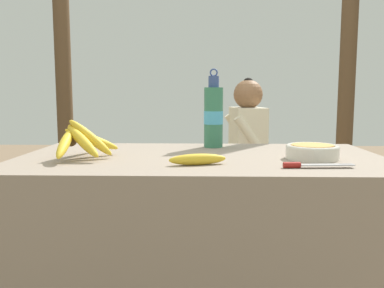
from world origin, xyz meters
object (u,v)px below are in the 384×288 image
water_bottle (213,116)px  loose_banana_front (198,159)px  banana_bunch_ripe (81,140)px  support_post_far (349,40)px  banana_bunch_green (146,166)px  knife (308,165)px  support_post_near (62,41)px  seated_vendor (241,145)px  serving_bowl (312,151)px  wooden_bench (204,184)px

water_bottle → loose_banana_front: 0.48m
banana_bunch_ripe → loose_banana_front: (0.43, -0.13, -0.05)m
banana_bunch_ripe → support_post_far: size_ratio=0.13×
water_bottle → banana_bunch_green: water_bottle is taller
water_bottle → support_post_far: (1.04, 1.32, 0.49)m
loose_banana_front → knife: bearing=-7.4°
banana_bunch_ripe → support_post_near: bearing=110.8°
banana_bunch_ripe → support_post_near: size_ratio=0.13×
seated_vendor → banana_bunch_green: 0.68m
banana_bunch_ripe → support_post_far: bearing=47.2°
serving_bowl → seated_vendor: size_ratio=0.18×
serving_bowl → banana_bunch_ripe: bearing=-179.1°
seated_vendor → banana_bunch_green: (-0.66, 0.04, -0.16)m
knife → wooden_bench: knife is taller
water_bottle → banana_bunch_ripe: bearing=-145.8°
wooden_bench → support_post_far: bearing=16.5°
banana_bunch_green → support_post_near: 1.17m
serving_bowl → support_post_near: (-1.48, 1.64, 0.61)m
knife → serving_bowl: bearing=68.5°
seated_vendor → support_post_far: bearing=-163.6°
wooden_bench → water_bottle: bearing=-87.5°
banana_bunch_ripe → serving_bowl: (0.85, 0.01, -0.04)m
banana_bunch_green → banana_bunch_ripe: bearing=-92.0°
banana_bunch_ripe → serving_bowl: banana_bunch_ripe is taller
banana_bunch_green → support_post_near: bearing=155.0°
knife → banana_bunch_green: (-0.75, 1.51, -0.28)m
serving_bowl → wooden_bench: bearing=106.8°
water_bottle → banana_bunch_green: bearing=114.1°
knife → seated_vendor: 1.48m
support_post_near → wooden_bench: bearing=-16.5°
wooden_bench → support_post_near: (-1.08, 0.32, 1.03)m
seated_vendor → banana_bunch_green: bearing=-10.8°
water_bottle → support_post_near: bearing=130.5°
wooden_bench → banana_bunch_green: banana_bunch_green is taller
loose_banana_front → banana_bunch_green: (-0.39, 1.47, -0.29)m
loose_banana_front → wooden_bench: 1.52m
loose_banana_front → support_post_near: bearing=120.8°
wooden_bench → support_post_near: 1.53m
serving_bowl → support_post_far: support_post_far is taller
banana_bunch_ripe → banana_bunch_green: 1.38m
support_post_far → seated_vendor: bearing=-156.5°
banana_bunch_ripe → banana_bunch_green: size_ratio=1.01×
serving_bowl → wooden_bench: 1.44m
water_bottle → loose_banana_front: (-0.06, -0.46, -0.12)m
wooden_bench → support_post_far: (1.08, 0.32, 1.03)m
wooden_bench → support_post_far: 1.53m
loose_banana_front → support_post_near: (-1.06, 1.78, 0.62)m
wooden_bench → loose_banana_front: bearing=-90.8°
serving_bowl → water_bottle: 0.49m
support_post_far → banana_bunch_green: bearing=-168.1°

